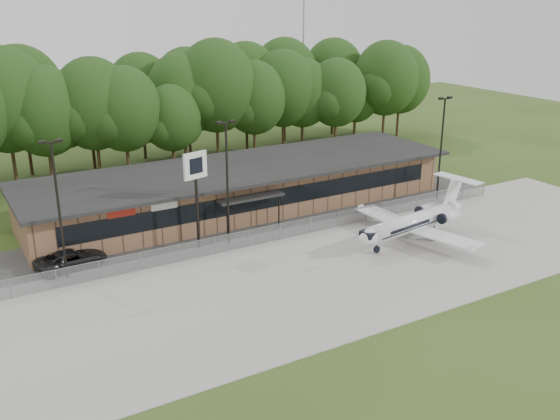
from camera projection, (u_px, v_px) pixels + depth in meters
ground at (411, 313)px, 40.28m from camera, size 160.00×160.00×0.00m
apron at (339, 268)px, 46.79m from camera, size 64.00×18.00×0.08m
parking_lot at (265, 222)px, 56.16m from camera, size 50.00×9.00×0.06m
terminal at (242, 186)px, 59.06m from camera, size 41.00×11.65×4.30m
fence at (290, 230)px, 52.25m from camera, size 46.00×0.04×1.52m
treeline at (170, 103)px, 72.02m from camera, size 72.00×12.00×15.00m
radio_mast at (303, 47)px, 85.73m from camera, size 0.20×0.20×25.00m
light_pole_left at (58, 200)px, 43.17m from camera, size 1.55×0.30×10.23m
light_pole_mid at (227, 174)px, 49.36m from camera, size 1.55×0.30×10.23m
light_pole_right at (442, 141)px, 60.32m from camera, size 1.55×0.30×10.23m
business_jet at (415, 222)px, 51.41m from camera, size 13.60×12.18×4.58m
suv at (71, 259)px, 46.55m from camera, size 5.59×3.25×1.46m
pole_sign at (196, 176)px, 48.34m from camera, size 2.09×0.75×8.00m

